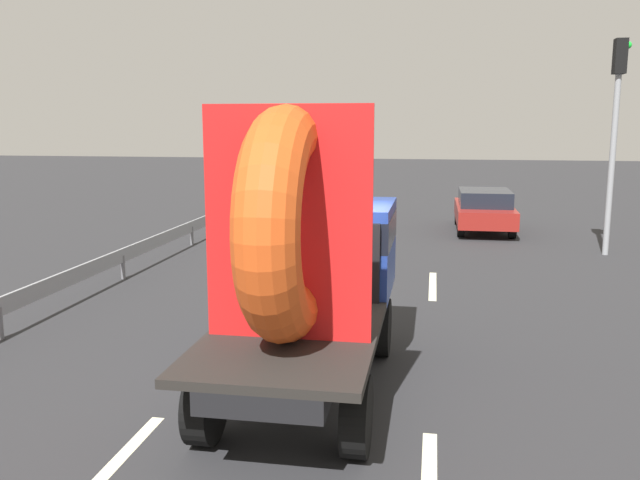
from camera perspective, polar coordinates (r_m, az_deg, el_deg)
The scene contains 8 objects.
ground_plane at distance 9.76m, azimuth -1.87°, elevation -11.22°, with size 120.00×120.00×0.00m, color #28282B.
flatbed_truck at distance 8.83m, azimuth -0.77°, elevation -1.49°, with size 2.02×5.11×3.75m.
distant_sedan at distance 22.67m, azimuth 14.01°, elevation 2.62°, with size 1.82×4.24×1.38m.
traffic_light at distance 19.41m, azimuth 24.22°, elevation 9.75°, with size 0.42×0.36×5.73m.
guardrail at distance 13.95m, azimuth -20.77°, elevation -3.09°, with size 0.10×17.70×0.71m.
lane_dash_left_near at distance 7.71m, azimuth -17.00°, elevation -17.69°, with size 2.06×0.16×0.01m, color beige.
lane_dash_left_far at distance 15.44m, azimuth -2.50°, elevation -3.23°, with size 2.34×0.16×0.01m, color beige.
lane_dash_right_far at distance 14.84m, azimuth 9.73°, elevation -3.91°, with size 2.60×0.16×0.01m, color beige.
Camera 1 is at (1.86, -8.91, 3.53)m, focal length 36.98 mm.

